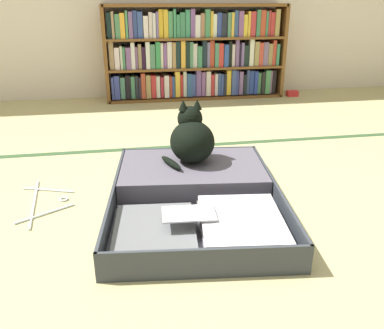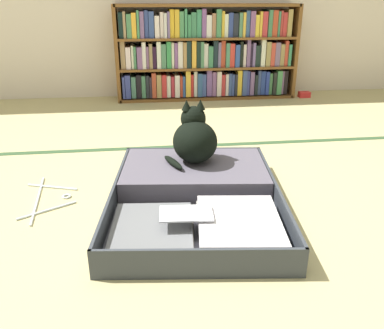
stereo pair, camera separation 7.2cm
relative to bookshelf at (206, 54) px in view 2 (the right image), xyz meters
name	(u,v)px [view 2 (the right image)]	position (x,y,z in m)	size (l,w,h in m)	color
ground_plane	(188,230)	(-0.42, -2.25, -0.39)	(10.00, 10.00, 0.00)	tan
tatami_border	(170,147)	(-0.42, -1.28, -0.39)	(4.80, 0.05, 0.00)	#314F2E
bookshelf	(206,54)	(0.00, 0.00, 0.00)	(1.59, 0.27, 0.80)	brown
open_suitcase	(197,192)	(-0.35, -2.01, -0.34)	(0.81, 1.01, 0.11)	#343A41
black_cat	(194,139)	(-0.34, -1.79, -0.17)	(0.27, 0.26, 0.30)	black
clothes_hanger	(47,198)	(-1.03, -1.90, -0.39)	(0.26, 0.47, 0.01)	silver
small_red_pouch	(304,94)	(0.91, -0.10, -0.37)	(0.10, 0.07, 0.05)	red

